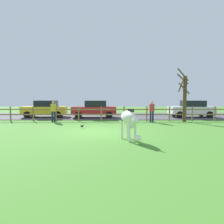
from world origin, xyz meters
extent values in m
plane|color=#47842D|center=(0.00, 0.00, 0.00)|extent=(60.00, 60.00, 0.00)
cube|color=#47474C|center=(0.00, 9.30, 0.03)|extent=(28.00, 7.40, 0.05)
cylinder|color=olive|center=(-7.37, 5.00, 0.59)|extent=(0.11, 0.11, 1.18)
cylinder|color=olive|center=(-5.56, 5.00, 0.59)|extent=(0.11, 0.11, 1.18)
cylinder|color=olive|center=(-3.74, 5.00, 0.59)|extent=(0.11, 0.11, 1.18)
cylinder|color=olive|center=(-1.93, 5.00, 0.59)|extent=(0.11, 0.11, 1.18)
cylinder|color=olive|center=(-0.11, 5.00, 0.59)|extent=(0.11, 0.11, 1.18)
cylinder|color=olive|center=(1.70, 5.00, 0.59)|extent=(0.11, 0.11, 1.18)
cylinder|color=olive|center=(3.52, 5.00, 0.59)|extent=(0.11, 0.11, 1.18)
cylinder|color=olive|center=(5.33, 5.00, 0.59)|extent=(0.11, 0.11, 1.18)
cylinder|color=olive|center=(7.15, 5.00, 0.59)|extent=(0.11, 0.11, 1.18)
cylinder|color=olive|center=(8.96, 5.00, 0.59)|extent=(0.11, 0.11, 1.18)
cube|color=olive|center=(-0.11, 5.00, 0.53)|extent=(21.78, 0.06, 0.09)
cube|color=olive|center=(-0.11, 5.00, 0.95)|extent=(21.78, 0.06, 0.09)
cylinder|color=#513A23|center=(6.40, 4.67, 1.77)|extent=(0.29, 0.29, 3.54)
cylinder|color=#513A23|center=(6.10, 4.37, 3.30)|extent=(0.72, 0.72, 0.84)
cylinder|color=#513A23|center=(6.12, 4.37, 3.64)|extent=(0.72, 0.70, 1.04)
cylinder|color=#513A23|center=(6.20, 4.93, 2.87)|extent=(0.65, 0.54, 1.07)
cylinder|color=#513A23|center=(6.22, 4.33, 2.58)|extent=(0.79, 0.49, 0.90)
ellipsoid|color=white|center=(1.47, -2.24, 1.03)|extent=(0.87, 1.33, 0.56)
cylinder|color=white|center=(1.74, -2.56, 0.39)|extent=(0.11, 0.11, 0.78)
cylinder|color=white|center=(1.48, -2.66, 0.39)|extent=(0.11, 0.11, 0.78)
cylinder|color=white|center=(1.47, -1.81, 0.39)|extent=(0.11, 0.11, 0.78)
cylinder|color=white|center=(1.20, -1.91, 0.39)|extent=(0.11, 0.11, 0.78)
cylinder|color=white|center=(1.65, -2.73, 0.84)|extent=(0.43, 0.63, 0.51)
ellipsoid|color=white|center=(1.79, -3.13, 0.28)|extent=(0.34, 0.48, 0.24)
cube|color=black|center=(1.56, -2.47, 1.35)|extent=(0.23, 0.54, 0.12)
cylinder|color=black|center=(1.24, -1.61, 0.88)|extent=(0.11, 0.20, 0.54)
cylinder|color=black|center=(-1.14, 1.39, 0.03)|extent=(0.01, 0.01, 0.06)
cylinder|color=black|center=(-1.14, 1.35, 0.03)|extent=(0.01, 0.01, 0.06)
ellipsoid|color=black|center=(-1.14, 1.37, 0.12)|extent=(0.18, 0.10, 0.12)
sphere|color=black|center=(-1.05, 1.37, 0.17)|extent=(0.07, 0.07, 0.07)
cube|color=red|center=(-0.94, 7.47, 0.70)|extent=(4.13, 2.04, 0.70)
cube|color=black|center=(-0.79, 7.48, 1.33)|extent=(2.03, 1.72, 0.56)
cylinder|color=black|center=(-2.21, 6.50, 0.35)|extent=(0.61, 0.23, 0.60)
cylinder|color=black|center=(-2.36, 8.20, 0.35)|extent=(0.61, 0.23, 0.60)
cylinder|color=black|center=(0.48, 6.74, 0.35)|extent=(0.61, 0.23, 0.60)
cylinder|color=black|center=(0.33, 8.43, 0.35)|extent=(0.61, 0.23, 0.60)
cube|color=white|center=(8.13, 7.78, 0.70)|extent=(4.04, 1.79, 0.70)
cube|color=black|center=(8.28, 7.79, 1.33)|extent=(1.93, 1.60, 0.56)
cylinder|color=black|center=(6.80, 6.91, 0.35)|extent=(0.60, 0.19, 0.60)
cylinder|color=black|center=(6.76, 8.61, 0.35)|extent=(0.60, 0.19, 0.60)
cylinder|color=black|center=(9.50, 6.96, 0.35)|extent=(0.60, 0.19, 0.60)
cylinder|color=black|center=(9.46, 8.66, 0.35)|extent=(0.60, 0.19, 0.60)
cube|color=yellow|center=(-5.58, 7.89, 0.70)|extent=(4.11, 1.97, 0.70)
cube|color=black|center=(-5.43, 7.90, 1.33)|extent=(2.00, 1.69, 0.56)
cylinder|color=black|center=(-6.87, 6.95, 0.35)|extent=(0.61, 0.22, 0.60)
cylinder|color=black|center=(-6.98, 8.64, 0.35)|extent=(0.61, 0.22, 0.60)
cylinder|color=black|center=(-4.17, 7.13, 0.35)|extent=(0.61, 0.22, 0.60)
cylinder|color=black|center=(-4.29, 8.83, 0.35)|extent=(0.61, 0.22, 0.60)
cylinder|color=#232847|center=(-3.88, 4.45, 0.41)|extent=(0.14, 0.14, 0.82)
cylinder|color=#232847|center=(-3.70, 4.46, 0.41)|extent=(0.14, 0.14, 0.82)
cube|color=gold|center=(-3.79, 4.45, 1.11)|extent=(0.37, 0.23, 0.58)
sphere|color=tan|center=(-3.79, 4.45, 1.53)|extent=(0.22, 0.22, 0.22)
cylinder|color=#232847|center=(3.69, 4.29, 0.41)|extent=(0.14, 0.14, 0.82)
cylinder|color=#232847|center=(3.87, 4.31, 0.41)|extent=(0.14, 0.14, 0.82)
cube|color=#B7333D|center=(3.78, 4.30, 1.11)|extent=(0.38, 0.26, 0.58)
sphere|color=tan|center=(3.78, 4.30, 1.53)|extent=(0.22, 0.22, 0.22)
camera|label=1|loc=(0.74, -11.35, 1.92)|focal=32.98mm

